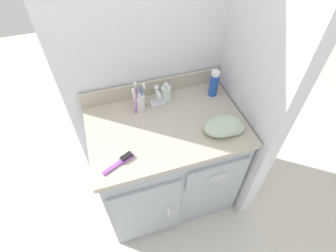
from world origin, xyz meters
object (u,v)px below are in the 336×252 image
object	(u,v)px
hairbrush	(122,160)
toothbrush_cup	(139,102)
hand_towel	(225,126)
shaving_cream_can	(214,84)
soap_dispenser	(166,93)

from	to	relation	value
hairbrush	toothbrush_cup	bearing A→B (deg)	38.59
toothbrush_cup	hand_towel	bearing A→B (deg)	-37.34
toothbrush_cup	shaving_cream_can	xyz separation A→B (m)	(0.47, -0.01, 0.03)
toothbrush_cup	shaving_cream_can	distance (m)	0.47
soap_dispenser	hairbrush	distance (m)	0.51
shaving_cream_can	hand_towel	bearing A→B (deg)	-101.58
soap_dispenser	hairbrush	size ratio (longest dim) A/B	0.75
hand_towel	soap_dispenser	bearing A→B (deg)	124.54
shaving_cream_can	hand_towel	distance (m)	0.31
toothbrush_cup	hairbrush	xyz separation A→B (m)	(-0.17, -0.35, -0.05)
soap_dispenser	shaving_cream_can	bearing A→B (deg)	-7.07
toothbrush_cup	soap_dispenser	bearing A→B (deg)	9.46
hairbrush	hand_towel	size ratio (longest dim) A/B	0.75
soap_dispenser	shaving_cream_can	xyz separation A→B (m)	(0.30, -0.04, 0.03)
hand_towel	toothbrush_cup	bearing A→B (deg)	142.66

